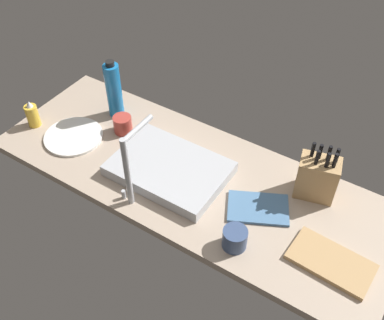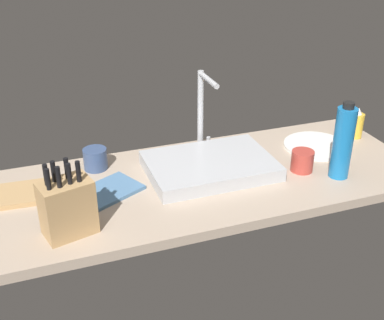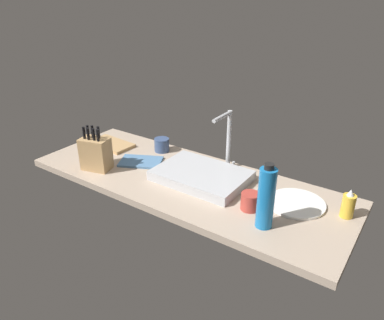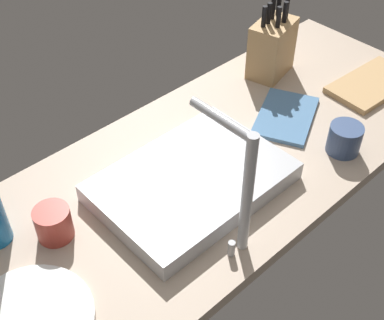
{
  "view_description": "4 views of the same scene",
  "coord_description": "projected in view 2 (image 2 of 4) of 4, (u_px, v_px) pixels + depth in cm",
  "views": [
    {
      "loc": [
        -68.63,
        105.49,
        135.85
      ],
      "look_at": [
        -0.63,
        -0.97,
        11.18
      ],
      "focal_mm": 42.33,
      "sensor_mm": 36.0,
      "label": 1
    },
    {
      "loc": [
        -52.03,
        -142.44,
        90.26
      ],
      "look_at": [
        -1.75,
        -1.65,
        12.46
      ],
      "focal_mm": 45.95,
      "sensor_mm": 36.0,
      "label": 2
    },
    {
      "loc": [
        95.42,
        -133.16,
        92.58
      ],
      "look_at": [
        0.99,
        4.22,
        12.71
      ],
      "focal_mm": 34.26,
      "sensor_mm": 36.0,
      "label": 3
    },
    {
      "loc": [
        68.09,
        69.16,
        95.97
      ],
      "look_at": [
        5.32,
        1.72,
        10.67
      ],
      "focal_mm": 49.1,
      "sensor_mm": 36.0,
      "label": 4
    }
  ],
  "objects": [
    {
      "name": "sink_basin",
      "position": [
        210.0,
        166.0,
        1.79
      ],
      "size": [
        45.25,
        31.61,
        4.9
      ],
      "primitive_type": "cube",
      "color": "#B7BABF",
      "rests_on": "countertop_slab"
    },
    {
      "name": "dinner_plate",
      "position": [
        316.0,
        146.0,
        1.98
      ],
      "size": [
        25.61,
        25.61,
        1.2
      ],
      "primitive_type": "cylinder",
      "color": "white",
      "rests_on": "countertop_slab"
    },
    {
      "name": "coffee_mug",
      "position": [
        302.0,
        161.0,
        1.79
      ],
      "size": [
        8.16,
        8.16,
        7.78
      ],
      "primitive_type": "cylinder",
      "color": "#B23D33",
      "rests_on": "countertop_slab"
    },
    {
      "name": "dish_towel",
      "position": [
        106.0,
        192.0,
        1.66
      ],
      "size": [
        26.91,
        23.4,
        1.2
      ],
      "primitive_type": "cube",
      "rotation": [
        0.0,
        0.0,
        0.46
      ],
      "color": "teal",
      "rests_on": "countertop_slab"
    },
    {
      "name": "cutting_board",
      "position": [
        8.0,
        196.0,
        1.63
      ],
      "size": [
        28.68,
        16.8,
        1.8
      ],
      "primitive_type": "cube",
      "rotation": [
        0.0,
        0.0,
        -0.06
      ],
      "color": "tan",
      "rests_on": "countertop_slab"
    },
    {
      "name": "knife_block",
      "position": [
        67.0,
        207.0,
        1.42
      ],
      "size": [
        16.71,
        13.14,
        23.57
      ],
      "rotation": [
        0.0,
        0.0,
        0.25
      ],
      "color": "tan",
      "rests_on": "countertop_slab"
    },
    {
      "name": "soap_bottle",
      "position": [
        357.0,
        125.0,
        2.04
      ],
      "size": [
        5.54,
        5.54,
        13.11
      ],
      "color": "gold",
      "rests_on": "countertop_slab"
    },
    {
      "name": "ceramic_cup",
      "position": [
        95.0,
        159.0,
        1.8
      ],
      "size": [
        8.73,
        8.73,
        7.86
      ],
      "primitive_type": "cylinder",
      "color": "#384C75",
      "rests_on": "countertop_slab"
    },
    {
      "name": "countertop_slab",
      "position": [
        195.0,
        184.0,
        1.75
      ],
      "size": [
        166.34,
        60.96,
        3.5
      ],
      "primitive_type": "cube",
      "color": "tan",
      "rests_on": "ground"
    },
    {
      "name": "faucet",
      "position": [
        203.0,
        105.0,
        1.87
      ],
      "size": [
        5.5,
        17.07,
        31.77
      ],
      "color": "#B7BABF",
      "rests_on": "countertop_slab"
    },
    {
      "name": "water_bottle",
      "position": [
        343.0,
        142.0,
        1.71
      ],
      "size": [
        6.99,
        6.99,
        28.18
      ],
      "color": "#1970B7",
      "rests_on": "countertop_slab"
    }
  ]
}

